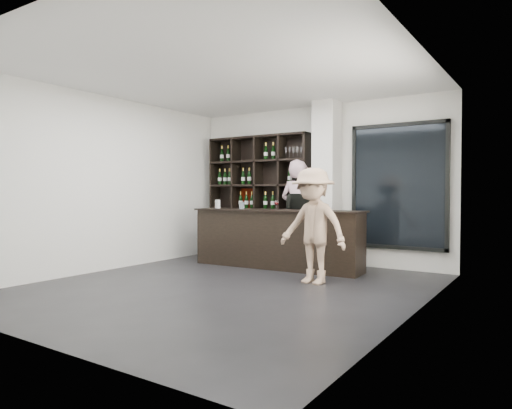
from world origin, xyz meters
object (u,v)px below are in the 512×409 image
Objects in this scene: taster_pink at (298,212)px; customer at (313,226)px; tasting_counter at (276,239)px; taster_black at (302,217)px; wine_shelf at (259,197)px.

taster_pink is 1.76m from customer.
customer is at bearing -40.21° from tasting_counter.
taster_pink reaches higher than tasting_counter.
taster_pink is at bearing 77.23° from tasting_counter.
wine_shelf is at bearing 1.35° from taster_black.
customer is (2.02, -1.66, -0.38)m from wine_shelf.
tasting_counter is at bearing -42.19° from wine_shelf.
taster_pink is (1.00, -0.22, -0.26)m from wine_shelf.
wine_shelf is 1.06m from taster_pink.
wine_shelf reaches higher than customer.
wine_shelf is 1.40m from tasting_counter.
wine_shelf is at bearing 134.69° from tasting_counter.
taster_black is at bearing -129.58° from taster_pink.
taster_pink is 0.12m from taster_black.
wine_shelf reaches higher than taster_pink.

